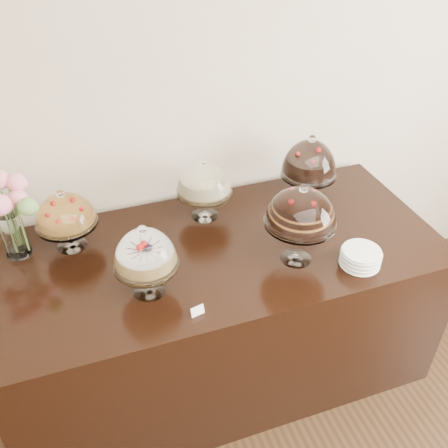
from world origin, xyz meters
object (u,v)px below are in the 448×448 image
object	(u,v)px
cake_stand_choco_layer	(301,210)
flower_vase	(5,209)
cake_stand_dark_choco	(310,161)
cake_stand_cheesecake	(204,181)
cake_stand_sugar_sponge	(145,253)
display_counter	(221,311)
cake_stand_fruit_tart	(65,213)
plate_stack	(361,257)

from	to	relation	value
cake_stand_choco_layer	flower_vase	world-z (taller)	flower_vase
cake_stand_choco_layer	cake_stand_dark_choco	xyz separation A→B (m)	(0.28, 0.46, -0.04)
flower_vase	cake_stand_dark_choco	bearing A→B (deg)	-1.04
cake_stand_choco_layer	cake_stand_cheesecake	xyz separation A→B (m)	(-0.31, 0.49, -0.07)
cake_stand_sugar_sponge	flower_vase	distance (m)	0.72
cake_stand_cheesecake	cake_stand_dark_choco	xyz separation A→B (m)	(0.59, -0.03, 0.03)
display_counter	cake_stand_sugar_sponge	world-z (taller)	cake_stand_sugar_sponge
cake_stand_dark_choco	flower_vase	bearing A→B (deg)	178.96
cake_stand_choco_layer	cake_stand_fruit_tart	world-z (taller)	cake_stand_choco_layer
display_counter	cake_stand_dark_choco	size ratio (longest dim) A/B	5.57
cake_stand_fruit_tart	cake_stand_cheesecake	bearing A→B (deg)	2.20
cake_stand_dark_choco	cake_stand_cheesecake	bearing A→B (deg)	176.87
cake_stand_choco_layer	cake_stand_cheesecake	bearing A→B (deg)	122.21
display_counter	cake_stand_cheesecake	xyz separation A→B (m)	(0.01, 0.29, 0.66)
cake_stand_sugar_sponge	cake_stand_dark_choco	xyz separation A→B (m)	(0.99, 0.44, 0.02)
cake_stand_choco_layer	cake_stand_dark_choco	distance (m)	0.54
display_counter	cake_stand_sugar_sponge	size ratio (longest dim) A/B	6.10
flower_vase	display_counter	bearing A→B (deg)	-16.71
cake_stand_cheesecake	cake_stand_choco_layer	bearing A→B (deg)	-57.79
display_counter	cake_stand_cheesecake	distance (m)	0.72
cake_stand_dark_choco	flower_vase	world-z (taller)	flower_vase
display_counter	cake_stand_cheesecake	world-z (taller)	cake_stand_cheesecake
display_counter	flower_vase	size ratio (longest dim) A/B	5.21
cake_stand_choco_layer	plate_stack	distance (m)	0.39
display_counter	cake_stand_sugar_sponge	bearing A→B (deg)	-155.64
cake_stand_choco_layer	cake_stand_dark_choco	size ratio (longest dim) A/B	1.07
display_counter	cake_stand_sugar_sponge	xyz separation A→B (m)	(-0.40, -0.18, 0.67)
cake_stand_fruit_tart	plate_stack	xyz separation A→B (m)	(1.28, -0.60, -0.16)
cake_stand_choco_layer	cake_stand_cheesecake	size ratio (longest dim) A/B	1.21
cake_stand_cheesecake	flower_vase	size ratio (longest dim) A/B	0.82
cake_stand_fruit_tart	flower_vase	distance (m)	0.26
cake_stand_sugar_sponge	cake_stand_dark_choco	distance (m)	1.09
plate_stack	cake_stand_cheesecake	bearing A→B (deg)	132.51
display_counter	plate_stack	bearing A→B (deg)	-30.07
cake_stand_dark_choco	plate_stack	xyz separation A→B (m)	(-0.01, -0.59, -0.20)
cake_stand_dark_choco	plate_stack	size ratio (longest dim) A/B	2.11
display_counter	cake_stand_choco_layer	bearing A→B (deg)	-32.21
cake_stand_choco_layer	flower_vase	xyz separation A→B (m)	(-1.26, 0.48, -0.02)
plate_stack	cake_stand_fruit_tart	bearing A→B (deg)	154.89
cake_stand_sugar_sponge	plate_stack	world-z (taller)	cake_stand_sugar_sponge
cake_stand_cheesecake	cake_stand_sugar_sponge	bearing A→B (deg)	-131.02
cake_stand_fruit_tart	flower_vase	bearing A→B (deg)	174.76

